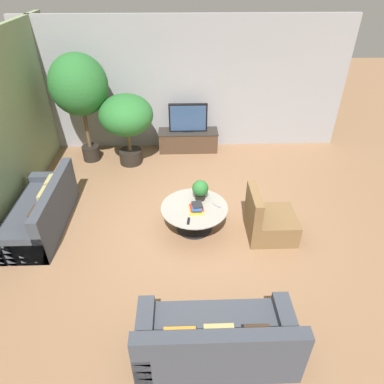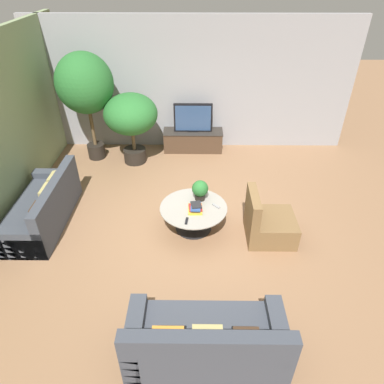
{
  "view_description": "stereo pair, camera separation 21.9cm",
  "coord_description": "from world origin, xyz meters",
  "px_view_note": "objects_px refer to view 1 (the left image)",
  "views": [
    {
      "loc": [
        -0.14,
        -4.66,
        3.97
      ],
      "look_at": [
        0.03,
        0.28,
        0.55
      ],
      "focal_mm": 32.0,
      "sensor_mm": 36.0,
      "label": 1
    },
    {
      "loc": [
        0.08,
        -4.67,
        3.97
      ],
      "look_at": [
        0.03,
        0.28,
        0.55
      ],
      "focal_mm": 32.0,
      "sensor_mm": 36.0,
      "label": 2
    }
  ],
  "objects_px": {
    "potted_plant_tabletop": "(200,189)",
    "potted_palm_corner": "(126,118)",
    "media_console": "(188,140)",
    "potted_palm_tall": "(79,87)",
    "television": "(188,118)",
    "couch_near_entry": "(216,341)",
    "couch_by_wall": "(42,213)",
    "armchair_wicker": "(268,222)",
    "coffee_table": "(194,213)"
  },
  "relations": [
    {
      "from": "potted_palm_corner",
      "to": "potted_plant_tabletop",
      "type": "distance_m",
      "value": 2.65
    },
    {
      "from": "couch_by_wall",
      "to": "potted_palm_corner",
      "type": "bearing_deg",
      "value": 150.16
    },
    {
      "from": "television",
      "to": "armchair_wicker",
      "type": "xyz_separation_m",
      "value": [
        1.28,
        -3.18,
        -0.56
      ]
    },
    {
      "from": "television",
      "to": "coffee_table",
      "type": "bearing_deg",
      "value": -89.36
    },
    {
      "from": "coffee_table",
      "to": "couch_by_wall",
      "type": "xyz_separation_m",
      "value": [
        -2.66,
        0.15,
        -0.04
      ]
    },
    {
      "from": "coffee_table",
      "to": "armchair_wicker",
      "type": "xyz_separation_m",
      "value": [
        1.24,
        -0.2,
        -0.05
      ]
    },
    {
      "from": "armchair_wicker",
      "to": "potted_palm_tall",
      "type": "relative_size",
      "value": 0.36
    },
    {
      "from": "potted_palm_tall",
      "to": "television",
      "type": "bearing_deg",
      "value": 10.11
    },
    {
      "from": "potted_plant_tabletop",
      "to": "potted_palm_corner",
      "type": "bearing_deg",
      "value": 124.68
    },
    {
      "from": "media_console",
      "to": "potted_plant_tabletop",
      "type": "height_order",
      "value": "potted_plant_tabletop"
    },
    {
      "from": "media_console",
      "to": "potted_palm_tall",
      "type": "relative_size",
      "value": 0.6
    },
    {
      "from": "armchair_wicker",
      "to": "potted_plant_tabletop",
      "type": "distance_m",
      "value": 1.27
    },
    {
      "from": "coffee_table",
      "to": "armchair_wicker",
      "type": "relative_size",
      "value": 1.33
    },
    {
      "from": "armchair_wicker",
      "to": "couch_near_entry",
      "type": "bearing_deg",
      "value": 153.3
    },
    {
      "from": "media_console",
      "to": "television",
      "type": "xyz_separation_m",
      "value": [
        -0.0,
        -0.0,
        0.57
      ]
    },
    {
      "from": "couch_by_wall",
      "to": "armchair_wicker",
      "type": "height_order",
      "value": "armchair_wicker"
    },
    {
      "from": "television",
      "to": "couch_by_wall",
      "type": "distance_m",
      "value": 3.89
    },
    {
      "from": "media_console",
      "to": "coffee_table",
      "type": "bearing_deg",
      "value": -89.36
    },
    {
      "from": "potted_palm_tall",
      "to": "potted_plant_tabletop",
      "type": "xyz_separation_m",
      "value": [
        2.43,
        -2.34,
        -1.06
      ]
    },
    {
      "from": "media_console",
      "to": "television",
      "type": "bearing_deg",
      "value": -90.0
    },
    {
      "from": "coffee_table",
      "to": "potted_palm_tall",
      "type": "xyz_separation_m",
      "value": [
        -2.32,
        2.57,
        1.39
      ]
    },
    {
      "from": "media_console",
      "to": "potted_palm_corner",
      "type": "height_order",
      "value": "potted_palm_corner"
    },
    {
      "from": "couch_near_entry",
      "to": "armchair_wicker",
      "type": "relative_size",
      "value": 2.16
    },
    {
      "from": "armchair_wicker",
      "to": "potted_palm_corner",
      "type": "height_order",
      "value": "potted_palm_corner"
    },
    {
      "from": "television",
      "to": "potted_palm_tall",
      "type": "distance_m",
      "value": 2.48
    },
    {
      "from": "television",
      "to": "potted_palm_corner",
      "type": "xyz_separation_m",
      "value": [
        -1.34,
        -0.59,
        0.26
      ]
    },
    {
      "from": "coffee_table",
      "to": "couch_near_entry",
      "type": "bearing_deg",
      "value": -86.02
    },
    {
      "from": "media_console",
      "to": "television",
      "type": "relative_size",
      "value": 1.58
    },
    {
      "from": "couch_by_wall",
      "to": "armchair_wicker",
      "type": "bearing_deg",
      "value": 84.83
    },
    {
      "from": "media_console",
      "to": "couch_by_wall",
      "type": "distance_m",
      "value": 3.86
    },
    {
      "from": "couch_near_entry",
      "to": "potted_palm_tall",
      "type": "distance_m",
      "value": 5.69
    },
    {
      "from": "couch_near_entry",
      "to": "potted_palm_tall",
      "type": "height_order",
      "value": "potted_palm_tall"
    },
    {
      "from": "couch_by_wall",
      "to": "couch_near_entry",
      "type": "bearing_deg",
      "value": 48.45
    },
    {
      "from": "potted_plant_tabletop",
      "to": "media_console",
      "type": "bearing_deg",
      "value": 93.0
    },
    {
      "from": "television",
      "to": "potted_palm_corner",
      "type": "bearing_deg",
      "value": -156.19
    },
    {
      "from": "coffee_table",
      "to": "potted_palm_tall",
      "type": "bearing_deg",
      "value": 132.04
    },
    {
      "from": "coffee_table",
      "to": "armchair_wicker",
      "type": "bearing_deg",
      "value": -9.11
    },
    {
      "from": "couch_near_entry",
      "to": "armchair_wicker",
      "type": "distance_m",
      "value": 2.4
    },
    {
      "from": "couch_near_entry",
      "to": "potted_plant_tabletop",
      "type": "height_order",
      "value": "couch_near_entry"
    },
    {
      "from": "coffee_table",
      "to": "couch_near_entry",
      "type": "relative_size",
      "value": 0.62
    },
    {
      "from": "coffee_table",
      "to": "potted_palm_corner",
      "type": "height_order",
      "value": "potted_palm_corner"
    },
    {
      "from": "coffee_table",
      "to": "potted_palm_tall",
      "type": "relative_size",
      "value": 0.48
    },
    {
      "from": "media_console",
      "to": "couch_near_entry",
      "type": "bearing_deg",
      "value": -87.88
    },
    {
      "from": "couch_near_entry",
      "to": "potted_palm_corner",
      "type": "relative_size",
      "value": 1.16
    },
    {
      "from": "media_console",
      "to": "couch_by_wall",
      "type": "xyz_separation_m",
      "value": [
        -2.62,
        -2.83,
        0.03
      ]
    },
    {
      "from": "couch_by_wall",
      "to": "potted_plant_tabletop",
      "type": "distance_m",
      "value": 2.8
    },
    {
      "from": "media_console",
      "to": "potted_plant_tabletop",
      "type": "relative_size",
      "value": 3.9
    },
    {
      "from": "media_console",
      "to": "potted_plant_tabletop",
      "type": "bearing_deg",
      "value": -87.0
    },
    {
      "from": "potted_palm_corner",
      "to": "potted_plant_tabletop",
      "type": "relative_size",
      "value": 4.35
    },
    {
      "from": "coffee_table",
      "to": "armchair_wicker",
      "type": "height_order",
      "value": "armchair_wicker"
    }
  ]
}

